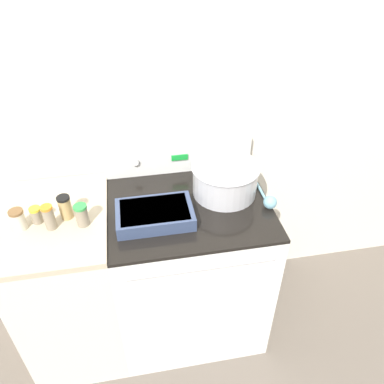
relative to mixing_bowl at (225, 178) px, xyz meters
The scene contains 13 objects.
ground_plane 1.12m from the mixing_bowl, 116.40° to the right, with size 12.00×12.00×0.00m, color #6B6056.
kitchen_wall 0.43m from the mixing_bowl, 122.65° to the left, with size 8.00×0.05×2.50m.
stove_range 0.60m from the mixing_bowl, 162.43° to the right, with size 0.80×0.70×0.93m.
control_panel 0.32m from the mixing_bowl, 128.53° to the left, with size 0.80×0.07×0.18m.
side_counter 1.01m from the mixing_bowl, behind, with size 0.49×0.67×0.94m.
mixing_bowl is the anchor object (origin of this frame).
casserole_dish 0.41m from the mixing_bowl, 158.04° to the right, with size 0.36×0.23×0.07m.
ladle 0.24m from the mixing_bowl, 36.68° to the right, with size 0.07×0.30×0.07m.
spice_jar_green_cap 0.72m from the mixing_bowl, 169.21° to the right, with size 0.06×0.06×0.11m.
spice_jar_black_cap 0.78m from the mixing_bowl, behind, with size 0.06×0.06×0.12m.
spice_jar_orange_cap 0.85m from the mixing_bowl, behind, with size 0.05×0.05×0.12m.
spice_jar_yellow_cap 0.92m from the mixing_bowl, behind, with size 0.05×0.05×0.08m.
spice_jar_brown_cap 0.99m from the mixing_bowl, behind, with size 0.06×0.06×0.10m.
Camera 1 is at (-0.24, -1.09, 2.11)m, focal length 35.00 mm.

